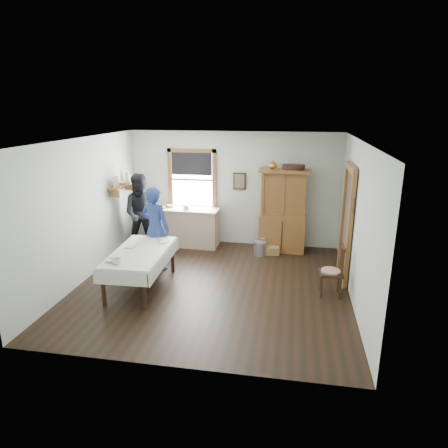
% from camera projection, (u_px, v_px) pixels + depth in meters
% --- Properties ---
extents(room, '(5.01, 5.01, 2.70)m').
position_uv_depth(room, '(212.00, 217.00, 7.16)').
color(room, black).
rests_on(room, ground).
extents(window, '(1.18, 0.07, 1.48)m').
position_uv_depth(window, '(192.00, 176.00, 9.57)').
color(window, white).
rests_on(window, room).
extents(doorway, '(0.09, 1.14, 2.22)m').
position_uv_depth(doorway, '(347.00, 220.00, 7.60)').
color(doorway, '#483C33').
rests_on(doorway, room).
extents(wall_shelf, '(0.24, 1.00, 0.44)m').
position_uv_depth(wall_shelf, '(123.00, 184.00, 8.94)').
color(wall_shelf, brown).
rests_on(wall_shelf, room).
extents(framed_picture, '(0.30, 0.04, 0.40)m').
position_uv_depth(framed_picture, '(240.00, 181.00, 9.40)').
color(framed_picture, black).
rests_on(framed_picture, room).
extents(rug_beater, '(0.01, 0.27, 0.27)m').
position_uv_depth(rug_beater, '(354.00, 198.00, 6.93)').
color(rug_beater, black).
rests_on(rug_beater, room).
extents(work_counter, '(1.62, 0.67, 0.92)m').
position_uv_depth(work_counter, '(186.00, 227.00, 9.61)').
color(work_counter, tan).
rests_on(work_counter, room).
extents(china_hutch, '(1.14, 0.58, 1.91)m').
position_uv_depth(china_hutch, '(283.00, 211.00, 9.10)').
color(china_hutch, brown).
rests_on(china_hutch, room).
extents(dining_table, '(1.02, 1.84, 0.72)m').
position_uv_depth(dining_table, '(141.00, 269.00, 7.36)').
color(dining_table, silver).
rests_on(dining_table, room).
extents(spindle_chair, '(0.46, 0.46, 0.94)m').
position_uv_depth(spindle_chair, '(331.00, 270.00, 7.04)').
color(spindle_chair, black).
rests_on(spindle_chair, room).
extents(pail, '(0.35, 0.35, 0.32)m').
position_uv_depth(pail, '(260.00, 248.00, 9.04)').
color(pail, '#A4A6AD').
rests_on(pail, room).
extents(wicker_basket, '(0.34, 0.27, 0.18)m').
position_uv_depth(wicker_basket, '(272.00, 251.00, 9.08)').
color(wicker_basket, '#A8774C').
rests_on(wicker_basket, room).
extents(woman_blue, '(0.67, 0.54, 1.61)m').
position_uv_depth(woman_blue, '(156.00, 231.00, 8.12)').
color(woman_blue, navy).
rests_on(woman_blue, room).
extents(figure_dark, '(0.95, 0.81, 1.68)m').
position_uv_depth(figure_dark, '(143.00, 216.00, 9.11)').
color(figure_dark, black).
rests_on(figure_dark, room).
extents(table_cup_a, '(0.13, 0.13, 0.10)m').
position_uv_depth(table_cup_a, '(117.00, 262.00, 6.62)').
color(table_cup_a, silver).
rests_on(table_cup_a, dining_table).
extents(table_cup_b, '(0.11, 0.11, 0.09)m').
position_uv_depth(table_cup_b, '(159.00, 240.00, 7.71)').
color(table_cup_b, silver).
rests_on(table_cup_b, dining_table).
extents(table_bowl, '(0.21, 0.21, 0.05)m').
position_uv_depth(table_bowl, '(110.00, 260.00, 6.75)').
color(table_bowl, silver).
rests_on(table_bowl, dining_table).
extents(counter_book, '(0.18, 0.24, 0.02)m').
position_uv_depth(counter_book, '(158.00, 207.00, 9.57)').
color(counter_book, brown).
rests_on(counter_book, work_counter).
extents(counter_bowl, '(0.20, 0.20, 0.06)m').
position_uv_depth(counter_bowl, '(171.00, 206.00, 9.59)').
color(counter_bowl, silver).
rests_on(counter_bowl, work_counter).
extents(shelf_bowl, '(0.22, 0.22, 0.05)m').
position_uv_depth(shelf_bowl, '(123.00, 183.00, 8.95)').
color(shelf_bowl, silver).
rests_on(shelf_bowl, wall_shelf).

